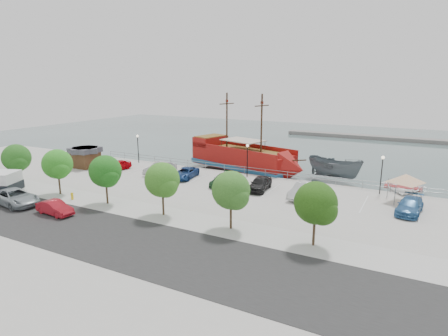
% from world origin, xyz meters
% --- Properties ---
extents(ground, '(160.00, 160.00, 0.00)m').
position_xyz_m(ground, '(0.00, 0.00, -1.00)').
color(ground, '#3A4C4A').
extents(land_slab, '(100.00, 58.00, 1.20)m').
position_xyz_m(land_slab, '(0.00, -21.00, -0.60)').
color(land_slab, '#A9A6A0').
rests_on(land_slab, ground).
extents(street, '(100.00, 8.00, 0.04)m').
position_xyz_m(street, '(0.00, -16.00, 0.01)').
color(street, '#242424').
rests_on(street, land_slab).
extents(sidewalk, '(100.00, 4.00, 0.05)m').
position_xyz_m(sidewalk, '(0.00, -10.00, 0.01)').
color(sidewalk, '#B4B3B1').
rests_on(sidewalk, land_slab).
extents(seawall_railing, '(50.00, 0.06, 1.00)m').
position_xyz_m(seawall_railing, '(0.00, 7.80, 0.53)').
color(seawall_railing, gray).
rests_on(seawall_railing, land_slab).
extents(far_shore, '(40.00, 3.00, 0.80)m').
position_xyz_m(far_shore, '(10.00, 55.00, -0.60)').
color(far_shore, slate).
rests_on(far_shore, ground).
extents(pirate_ship, '(19.27, 9.87, 11.93)m').
position_xyz_m(pirate_ship, '(-2.25, 12.07, 1.00)').
color(pirate_ship, maroon).
rests_on(pirate_ship, ground).
extents(patrol_boat, '(8.38, 5.18, 3.04)m').
position_xyz_m(patrol_boat, '(9.65, 13.39, 0.52)').
color(patrol_boat, slate).
rests_on(patrol_boat, ground).
extents(speedboat, '(5.42, 7.54, 1.55)m').
position_xyz_m(speedboat, '(18.17, 10.23, -0.22)').
color(speedboat, white).
rests_on(speedboat, ground).
extents(dock_west, '(7.66, 3.04, 0.43)m').
position_xyz_m(dock_west, '(-14.65, 9.20, -0.79)').
color(dock_west, gray).
rests_on(dock_west, ground).
extents(dock_mid, '(7.46, 2.26, 0.42)m').
position_xyz_m(dock_mid, '(7.69, 9.20, -0.79)').
color(dock_mid, slate).
rests_on(dock_mid, ground).
extents(dock_east, '(7.00, 2.83, 0.39)m').
position_xyz_m(dock_east, '(14.78, 9.20, -0.81)').
color(dock_east, gray).
rests_on(dock_east, ground).
extents(shed, '(3.51, 3.51, 2.85)m').
position_xyz_m(shed, '(-22.86, 0.80, 1.52)').
color(shed, '#4D311B').
rests_on(shed, land_slab).
extents(canopy_tent, '(5.22, 5.22, 3.40)m').
position_xyz_m(canopy_tent, '(18.46, 4.68, 2.96)').
color(canopy_tent, slate).
rests_on(canopy_tent, land_slab).
extents(street_van, '(6.07, 3.27, 1.62)m').
position_xyz_m(street_van, '(-15.95, -14.55, 0.81)').
color(street_van, '#909AA0').
rests_on(street_van, street).
extents(street_sedan, '(4.09, 1.66, 1.32)m').
position_xyz_m(street_sedan, '(-10.03, -14.58, 0.66)').
color(street_sedan, '#AB1521').
rests_on(street_sedan, street).
extents(fire_hydrant, '(0.28, 0.28, 0.82)m').
position_xyz_m(fire_hydrant, '(-12.18, -10.80, 0.44)').
color(fire_hydrant, yellow).
rests_on(fire_hydrant, sidewalk).
extents(lamp_post_left, '(0.36, 0.36, 4.28)m').
position_xyz_m(lamp_post_left, '(-18.00, 6.50, 2.94)').
color(lamp_post_left, black).
rests_on(lamp_post_left, land_slab).
extents(lamp_post_mid, '(0.36, 0.36, 4.28)m').
position_xyz_m(lamp_post_mid, '(0.00, 6.50, 2.94)').
color(lamp_post_mid, black).
rests_on(lamp_post_mid, land_slab).
extents(lamp_post_right, '(0.36, 0.36, 4.28)m').
position_xyz_m(lamp_post_right, '(16.00, 6.50, 2.94)').
color(lamp_post_right, black).
rests_on(lamp_post_right, land_slab).
extents(tree_a, '(3.30, 3.20, 5.00)m').
position_xyz_m(tree_a, '(-21.85, -10.07, 3.30)').
color(tree_a, '#473321').
rests_on(tree_a, sidewalk).
extents(tree_b, '(3.30, 3.20, 5.00)m').
position_xyz_m(tree_b, '(-14.85, -10.07, 3.30)').
color(tree_b, '#473321').
rests_on(tree_b, sidewalk).
extents(tree_c, '(3.30, 3.20, 5.00)m').
position_xyz_m(tree_c, '(-7.85, -10.07, 3.30)').
color(tree_c, '#473321').
rests_on(tree_c, sidewalk).
extents(tree_d, '(3.30, 3.20, 5.00)m').
position_xyz_m(tree_d, '(-0.85, -10.07, 3.30)').
color(tree_d, '#473321').
rests_on(tree_d, sidewalk).
extents(tree_e, '(3.30, 3.20, 5.00)m').
position_xyz_m(tree_e, '(6.15, -10.07, 3.30)').
color(tree_e, '#473321').
rests_on(tree_e, sidewalk).
extents(tree_f, '(3.30, 3.20, 5.00)m').
position_xyz_m(tree_f, '(13.15, -10.07, 3.30)').
color(tree_f, '#473321').
rests_on(tree_f, sidewalk).
extents(parked_car_a, '(2.07, 4.23, 1.39)m').
position_xyz_m(parked_car_a, '(-17.41, 1.43, 0.69)').
color(parked_car_a, '#BD030C').
rests_on(parked_car_a, land_slab).
extents(parked_car_b, '(2.50, 4.97, 1.56)m').
position_xyz_m(parked_car_b, '(-10.82, 2.36, 0.78)').
color(parked_car_b, '#A3A3A3').
rests_on(parked_car_b, land_slab).
extents(parked_car_c, '(2.99, 5.15, 1.35)m').
position_xyz_m(parked_car_c, '(-6.70, 2.21, 0.67)').
color(parked_car_c, navy).
rests_on(parked_car_c, land_slab).
extents(parked_car_d, '(2.02, 4.62, 1.32)m').
position_xyz_m(parked_car_d, '(-0.95, 1.56, 0.66)').
color(parked_car_d, '#1A4220').
rests_on(parked_car_d, land_slab).
extents(parked_car_e, '(2.23, 4.75, 1.57)m').
position_xyz_m(parked_car_e, '(3.78, 1.69, 0.79)').
color(parked_car_e, black).
rests_on(parked_car_e, land_slab).
extents(parked_car_f, '(2.39, 5.23, 1.66)m').
position_xyz_m(parked_car_f, '(9.01, 1.22, 0.83)').
color(parked_car_f, silver).
rests_on(parked_car_f, land_slab).
extents(parked_car_h, '(2.55, 5.14, 1.43)m').
position_xyz_m(parked_car_h, '(19.13, 1.30, 0.72)').
color(parked_car_h, '#32679D').
rests_on(parked_car_h, land_slab).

